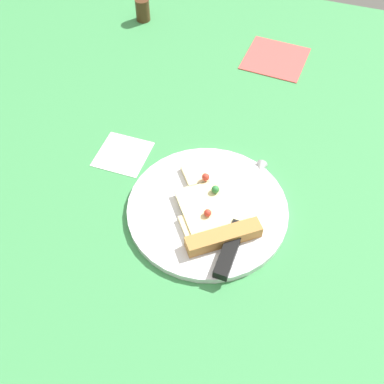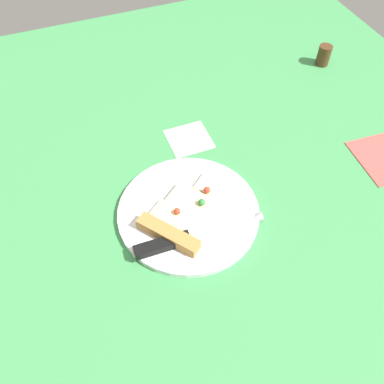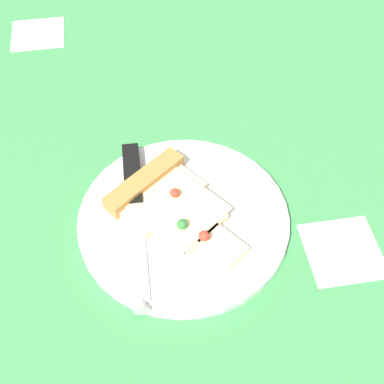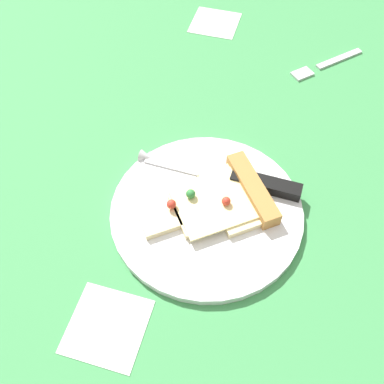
% 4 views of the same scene
% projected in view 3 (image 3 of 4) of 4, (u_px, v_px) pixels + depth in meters
% --- Properties ---
extents(ground_plane, '(1.45, 1.45, 0.03)m').
position_uv_depth(ground_plane, '(210.00, 225.00, 0.66)').
color(ground_plane, '#3D8C4C').
rests_on(ground_plane, ground).
extents(plate, '(0.27, 0.27, 0.01)m').
position_uv_depth(plate, '(184.00, 220.00, 0.64)').
color(plate, silver).
rests_on(plate, ground_plane).
extents(pizza_slice, '(0.19, 0.17, 0.03)m').
position_uv_depth(pizza_slice, '(169.00, 203.00, 0.64)').
color(pizza_slice, beige).
rests_on(pizza_slice, plate).
extents(knife, '(0.24, 0.03, 0.02)m').
position_uv_depth(knife, '(134.00, 204.00, 0.64)').
color(knife, silver).
rests_on(knife, plate).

